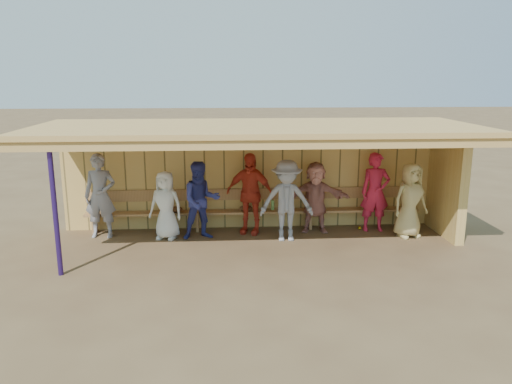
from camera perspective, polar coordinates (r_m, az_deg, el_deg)
ground at (r=10.53m, az=0.13°, el=-6.01°), size 90.00×90.00×0.00m
player_a at (r=11.28m, az=-17.37°, el=-0.43°), size 0.69×0.47×1.85m
player_b at (r=10.89m, az=-10.28°, el=-1.49°), size 0.83×0.67×1.49m
player_c at (r=10.74m, az=-6.30°, el=-0.99°), size 0.94×0.79×1.69m
player_d at (r=11.04m, az=-0.74°, el=-0.17°), size 1.15×0.78×1.82m
player_e at (r=10.58m, az=3.51°, el=-1.00°), size 1.15×0.69×1.75m
player_f at (r=11.24m, az=6.80°, el=-0.60°), size 1.53×0.66×1.60m
player_g at (r=11.55m, az=13.47°, el=-0.02°), size 0.67×0.45×1.79m
player_h at (r=11.31m, az=17.19°, el=-0.92°), size 0.91×0.72×1.64m
dugout_structure at (r=10.80m, az=1.94°, el=3.77°), size 8.80×3.20×2.50m
bench at (r=11.44m, az=-0.25°, el=-1.67°), size 7.60×0.34×0.93m
dugout_equipment at (r=11.31m, az=-2.47°, el=-2.06°), size 5.79×0.62×0.80m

